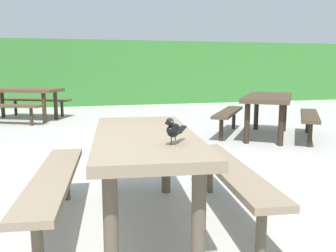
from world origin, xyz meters
TOP-DOWN VIEW (x-y plane):
  - ground_plane at (0.00, 0.00)m, footprint 60.00×60.00m
  - hedge_wall at (0.00, 9.84)m, footprint 28.00×1.24m
  - picnic_table_foreground at (0.35, 0.28)m, footprint 1.85×1.88m
  - bird_grackle at (0.44, -0.19)m, footprint 0.21×0.23m
  - picnic_table_mid_right at (3.15, 3.28)m, footprint 2.35×2.36m
  - picnic_table_far_centre at (-1.36, 6.56)m, footprint 2.26×2.25m

SIDE VIEW (x-z plane):
  - ground_plane at x=0.00m, z-range 0.00..0.00m
  - picnic_table_foreground at x=0.35m, z-range 0.19..0.93m
  - picnic_table_mid_right at x=3.15m, z-range 0.19..0.93m
  - picnic_table_far_centre at x=-1.36m, z-range 0.19..0.93m
  - bird_grackle at x=0.44m, z-range 0.75..0.94m
  - hedge_wall at x=0.00m, z-range 0.00..2.08m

